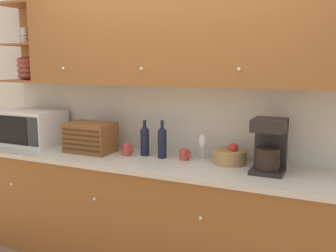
# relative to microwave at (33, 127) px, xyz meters

# --- Properties ---
(ground_plane) EXTENTS (24.00, 24.00, 0.00)m
(ground_plane) POSITION_rel_microwave_xyz_m (1.43, 0.27, -1.09)
(ground_plane) COLOR #896647
(wall_back) EXTENTS (5.99, 0.06, 2.60)m
(wall_back) POSITION_rel_microwave_xyz_m (1.43, 0.30, 0.21)
(wall_back) COLOR silver
(wall_back) RESTS_ON ground_plane
(counter_unit) EXTENTS (3.61, 0.68, 0.92)m
(counter_unit) POSITION_rel_microwave_xyz_m (1.43, -0.05, -0.63)
(counter_unit) COLOR #935628
(counter_unit) RESTS_ON ground_plane
(backsplash_panel) EXTENTS (3.59, 0.01, 0.60)m
(backsplash_panel) POSITION_rel_microwave_xyz_m (1.43, 0.27, 0.13)
(backsplash_panel) COLOR beige
(backsplash_panel) RESTS_ON counter_unit
(upper_cabinets) EXTENTS (3.59, 0.35, 0.76)m
(upper_cabinets) POSITION_rel_microwave_xyz_m (1.59, 0.11, 0.81)
(upper_cabinets) COLOR #935628
(upper_cabinets) RESTS_ON backsplash_panel
(microwave) EXTENTS (0.55, 0.42, 0.33)m
(microwave) POSITION_rel_microwave_xyz_m (0.00, 0.00, 0.00)
(microwave) COLOR silver
(microwave) RESTS_ON counter_unit
(storage_canister) EXTENTS (0.15, 0.15, 0.17)m
(storage_canister) POSITION_rel_microwave_xyz_m (0.38, 0.18, -0.08)
(storage_canister) COLOR silver
(storage_canister) RESTS_ON counter_unit
(bread_box) EXTENTS (0.42, 0.28, 0.26)m
(bread_box) POSITION_rel_microwave_xyz_m (0.71, -0.04, -0.04)
(bread_box) COLOR brown
(bread_box) RESTS_ON counter_unit
(mug_blue_second) EXTENTS (0.09, 0.08, 0.10)m
(mug_blue_second) POSITION_rel_microwave_xyz_m (1.08, -0.02, -0.12)
(mug_blue_second) COLOR #B73D38
(mug_blue_second) RESTS_ON counter_unit
(second_wine_bottle) EXTENTS (0.08, 0.08, 0.31)m
(second_wine_bottle) POSITION_rel_microwave_xyz_m (1.21, 0.05, -0.03)
(second_wine_bottle) COLOR black
(second_wine_bottle) RESTS_ON counter_unit
(wine_bottle) EXTENTS (0.07, 0.07, 0.32)m
(wine_bottle) POSITION_rel_microwave_xyz_m (1.39, 0.03, -0.02)
(wine_bottle) COLOR black
(wine_bottle) RESTS_ON counter_unit
(mug) EXTENTS (0.09, 0.08, 0.09)m
(mug) POSITION_rel_microwave_xyz_m (1.58, 0.05, -0.12)
(mug) COLOR #B73D38
(mug) RESTS_ON counter_unit
(wine_glass) EXTENTS (0.07, 0.07, 0.21)m
(wine_glass) POSITION_rel_microwave_xyz_m (1.71, 0.12, -0.02)
(wine_glass) COLOR silver
(wine_glass) RESTS_ON counter_unit
(fruit_basket) EXTENTS (0.26, 0.26, 0.17)m
(fruit_basket) POSITION_rel_microwave_xyz_m (1.95, 0.09, -0.11)
(fruit_basket) COLOR #A87F4C
(fruit_basket) RESTS_ON counter_unit
(coffee_maker) EXTENTS (0.23, 0.26, 0.39)m
(coffee_maker) POSITION_rel_microwave_xyz_m (2.27, -0.01, 0.03)
(coffee_maker) COLOR black
(coffee_maker) RESTS_ON counter_unit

